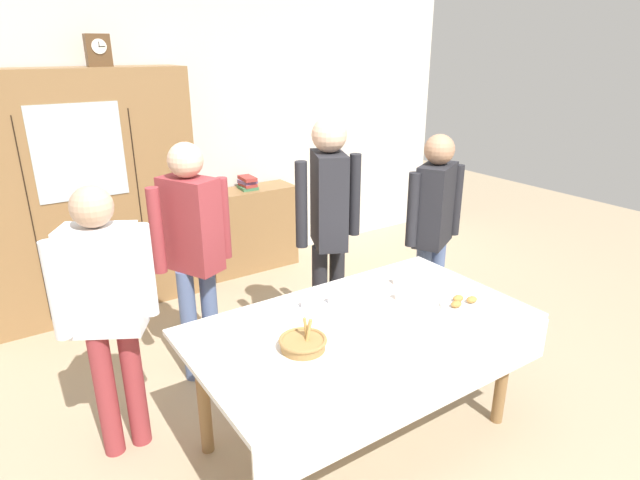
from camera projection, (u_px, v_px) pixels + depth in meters
The scene contains 19 objects.
ground_plane at pixel (338, 416), 3.26m from camera, with size 12.00×12.00×0.00m, color tan.
back_wall at pixel (173, 139), 4.85m from camera, with size 6.40×0.10×2.70m, color silver.
dining_table at pixel (365, 340), 2.84m from camera, with size 1.85×1.04×0.76m.
wall_cabinet at pixel (81, 197), 4.27m from camera, with size 1.81×0.46×2.01m.
mantel_clock at pixel (98, 50), 4.03m from camera, with size 0.18×0.11×0.24m.
bookshelf_low at pixel (250, 229), 5.31m from camera, with size 0.93×0.35×0.84m.
book_stack at pixel (248, 183), 5.14m from camera, with size 0.18×0.22×0.13m.
tea_cup_back_edge at pixel (335, 300), 3.03m from camera, with size 0.13×0.13×0.06m.
tea_cup_front_edge at pixel (308, 304), 2.97m from camera, with size 0.13×0.13×0.06m.
tea_cup_far_left at pixel (399, 280), 3.27m from camera, with size 0.13×0.13×0.06m.
tea_cup_near_right at pixel (401, 296), 3.07m from camera, with size 0.13×0.13×0.06m.
bread_basket at pixel (303, 343), 2.57m from camera, with size 0.24×0.24×0.16m.
pastry_plate at pixel (464, 305), 3.00m from camera, with size 0.28×0.28×0.05m.
spoon_near_left at pixel (234, 360), 2.49m from camera, with size 0.12×0.02×0.01m.
spoon_far_left at pixel (313, 324), 2.81m from camera, with size 0.12×0.02×0.01m.
person_behind_table_right at pixel (193, 242), 3.34m from camera, with size 0.52×0.41×1.62m.
person_beside_shelf at pixel (434, 221), 3.82m from camera, with size 0.52×0.34×1.59m.
person_by_cabinet at pixel (329, 216), 3.59m from camera, with size 0.52×0.41×1.74m.
person_behind_table_left at pixel (106, 301), 2.69m from camera, with size 0.52×0.35×1.54m.
Camera 1 is at (-1.58, -2.16, 2.16)m, focal length 29.41 mm.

